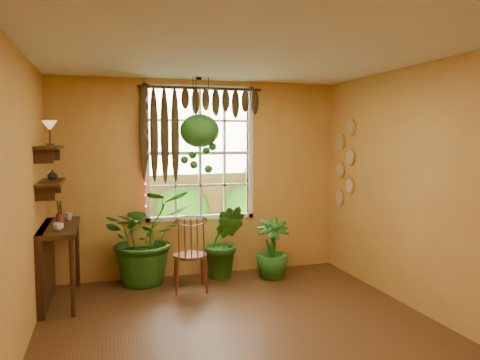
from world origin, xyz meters
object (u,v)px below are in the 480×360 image
Objects in this scene: potted_plant_mid at (224,242)px; hanging_basket at (200,135)px; potted_plant_left at (146,236)px; windsor_chair at (190,265)px; counter_ledge at (50,255)px.

hanging_basket is (-0.33, -0.00, 1.45)m from potted_plant_mid.
potted_plant_left is 1.24× the size of potted_plant_mid.
potted_plant_left is at bearing 140.99° from windsor_chair.
windsor_chair is at bearing -1.58° from counter_ledge.
potted_plant_left is at bearing 20.90° from counter_ledge.
windsor_chair is 0.88× the size of hanging_basket.
hanging_basket is (1.84, 0.36, 1.40)m from counter_ledge.
hanging_basket is at bearing 11.05° from counter_ledge.
counter_ledge is 1.07× the size of windsor_chair.
hanging_basket reaches higher than potted_plant_left.
counter_ledge is 1.20× the size of potted_plant_mid.
counter_ledge is at bearing -177.37° from windsor_chair.
potted_plant_left is 0.98× the size of hanging_basket.
hanging_basket reaches higher than counter_ledge.
hanging_basket is at bearing 66.62° from windsor_chair.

